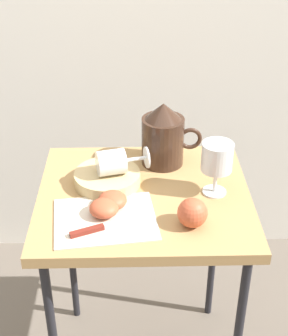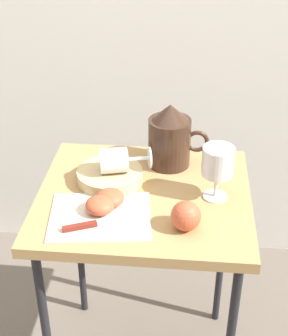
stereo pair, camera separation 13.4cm
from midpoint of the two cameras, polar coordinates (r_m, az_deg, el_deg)
The scene contains 11 objects.
curtain_drape at distance 1.84m, azimuth 4.15°, elevation 17.54°, with size 2.40×0.03×2.05m, color silver.
table at distance 1.42m, azimuth 2.71°, elevation -5.12°, with size 0.57×0.51×0.69m.
linen_napkin at distance 1.29m, azimuth -1.94°, elevation -5.49°, with size 0.25×0.20×0.00m, color beige.
basket_tray at distance 1.42m, azimuth -1.13°, elevation -0.96°, with size 0.18×0.18×0.04m, color tan.
pitcher at distance 1.48m, azimuth 5.47°, elevation 2.97°, with size 0.17×0.12×0.19m.
wine_glass_upright at distance 1.33m, azimuth 11.06°, elevation 0.32°, with size 0.08×0.08×0.15m.
wine_glass_tipped_near at distance 1.39m, azimuth -0.43°, elevation 0.78°, with size 0.15×0.10×0.07m.
apple_half_left at distance 1.32m, azimuth -0.92°, elevation -3.44°, with size 0.07×0.07×0.04m, color #C15133.
apple_half_right at distance 1.29m, azimuth -1.98°, elevation -4.25°, with size 0.07×0.07×0.04m, color #C15133.
apple_whole at distance 1.24m, azimuth 7.75°, elevation -5.41°, with size 0.07×0.07×0.07m, color #C15133.
knife at distance 1.26m, azimuth -2.64°, elevation -6.39°, with size 0.21×0.10×0.01m.
Camera 2 is at (0.11, -1.13, 1.47)m, focal length 54.87 mm.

